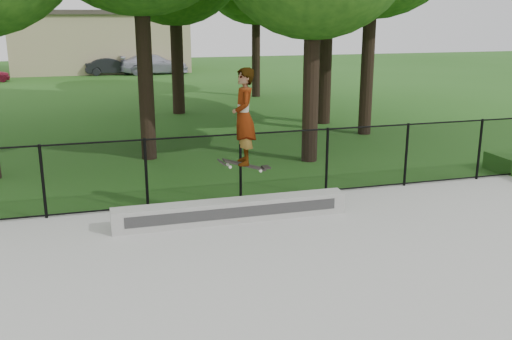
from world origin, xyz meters
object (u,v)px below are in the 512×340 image
object	(u,v)px
grind_ledge	(232,211)
car_c	(154,64)
car_b	(111,66)
skater_airborne	(244,118)

from	to	relation	value
grind_ledge	car_c	bearing A→B (deg)	86.48
car_b	car_c	size ratio (longest dim) A/B	0.73
skater_airborne	grind_ledge	bearing A→B (deg)	177.40
car_c	car_b	bearing A→B (deg)	81.32
grind_ledge	car_b	xyz separation A→B (m)	(-1.06, 30.46, 0.30)
car_b	car_c	world-z (taller)	car_c
grind_ledge	car_c	xyz separation A→B (m)	(1.85, 30.15, 0.40)
car_c	skater_airborne	bearing A→B (deg)	174.33
car_b	skater_airborne	xyz separation A→B (m)	(1.31, -30.47, 1.52)
skater_airborne	car_c	bearing A→B (deg)	86.95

